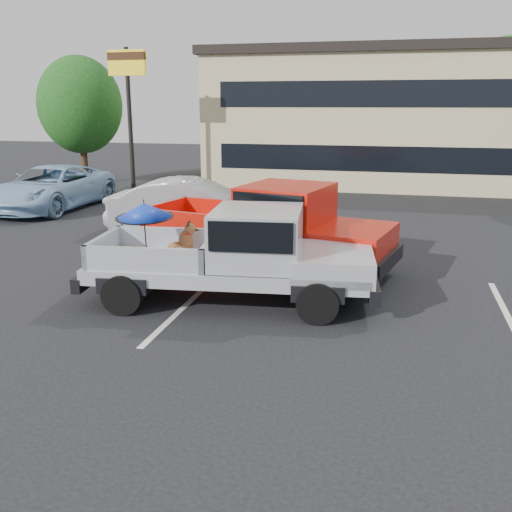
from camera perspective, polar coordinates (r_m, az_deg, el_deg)
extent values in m
plane|color=black|center=(9.13, 7.42, -9.76)|extent=(90.00, 90.00, 0.00)
cube|color=silver|center=(11.59, -6.33, -4.24)|extent=(0.12, 5.00, 0.01)
cube|color=silver|center=(11.16, 24.24, -6.32)|extent=(0.12, 5.00, 0.01)
cube|color=#C5B683|center=(29.30, 16.48, 12.83)|extent=(20.00, 8.00, 6.00)
cube|color=black|center=(29.37, 16.95, 18.87)|extent=(20.40, 8.40, 0.40)
cube|color=black|center=(25.41, 16.57, 9.19)|extent=(18.00, 0.08, 1.10)
cube|color=black|center=(25.31, 17.04, 15.27)|extent=(18.00, 0.08, 1.10)
cylinder|color=black|center=(24.77, -12.48, 12.80)|extent=(0.18, 0.18, 6.00)
cube|color=yellow|center=(24.81, -12.80, 18.34)|extent=(1.60, 0.18, 1.00)
cube|color=#381E0C|center=(24.82, -12.84, 18.91)|extent=(1.60, 0.22, 0.30)
cylinder|color=#332114|center=(29.41, -16.80, 9.31)|extent=(0.32, 0.32, 2.42)
ellipsoid|color=#154814|center=(29.29, -17.19, 14.23)|extent=(3.96, 3.96, 4.55)
cylinder|color=#332114|center=(32.76, 23.16, 9.66)|extent=(0.32, 0.32, 2.86)
ellipsoid|color=#154814|center=(32.68, 23.71, 14.87)|extent=(4.68, 4.68, 5.38)
cylinder|color=black|center=(10.88, -13.19, -3.77)|extent=(0.79, 0.36, 0.76)
cylinder|color=black|center=(12.53, -10.29, -1.11)|extent=(0.79, 0.36, 0.76)
cylinder|color=black|center=(10.21, 6.17, -4.70)|extent=(0.79, 0.36, 0.76)
cylinder|color=black|center=(11.96, 6.40, -1.75)|extent=(0.79, 0.36, 0.76)
cube|color=#BBBCC1|center=(11.16, -2.69, -1.34)|extent=(5.57, 2.50, 0.28)
cube|color=#BBBCC1|center=(10.93, 7.68, -0.66)|extent=(1.70, 2.07, 0.46)
cube|color=black|center=(11.07, 11.49, -2.68)|extent=(0.41, 1.97, 0.30)
cube|color=black|center=(11.98, -15.74, -1.59)|extent=(0.39, 1.97, 0.28)
cube|color=#BBBCC1|center=(10.90, 0.12, 1.98)|extent=(1.84, 2.01, 1.05)
cube|color=black|center=(10.86, 0.12, 3.01)|extent=(1.70, 2.09, 0.55)
cube|color=black|center=(11.48, -9.84, -0.77)|extent=(2.49, 2.08, 0.10)
cube|color=#BBBCC1|center=(12.21, -8.71, 1.68)|extent=(2.30, 0.35, 0.50)
cube|color=#BBBCC1|center=(10.60, -11.28, -0.48)|extent=(2.30, 0.35, 0.50)
cube|color=#BBBCC1|center=(11.77, -15.02, 0.84)|extent=(0.30, 1.84, 0.50)
cube|color=#BBBCC1|center=(11.13, -4.48, 0.50)|extent=(0.30, 1.84, 0.50)
ellipsoid|color=brown|center=(11.67, -7.79, 0.64)|extent=(0.52, 0.45, 0.32)
cylinder|color=brown|center=(11.54, -6.63, 0.31)|extent=(0.07, 0.07, 0.24)
cylinder|color=brown|center=(11.69, -6.45, 0.51)|extent=(0.07, 0.07, 0.24)
ellipsoid|color=brown|center=(11.58, -7.01, 1.58)|extent=(0.33, 0.30, 0.43)
cylinder|color=red|center=(11.54, -6.93, 2.25)|extent=(0.21, 0.21, 0.04)
sphere|color=brown|center=(11.50, -6.61, 2.73)|extent=(0.23, 0.23, 0.23)
cone|color=black|center=(11.48, -5.97, 2.62)|extent=(0.17, 0.13, 0.11)
cone|color=black|center=(11.43, -6.80, 3.26)|extent=(0.08, 0.08, 0.12)
cone|color=black|center=(11.54, -6.65, 3.38)|extent=(0.08, 0.08, 0.12)
cylinder|color=brown|center=(11.74, -8.62, 0.19)|extent=(0.29, 0.05, 0.10)
cylinder|color=black|center=(11.14, -10.98, 1.75)|extent=(0.02, 0.10, 1.05)
cone|color=#1535BC|center=(11.03, -11.12, 4.50)|extent=(1.10, 1.12, 0.36)
cylinder|color=black|center=(11.00, -11.16, 5.32)|extent=(0.02, 0.02, 0.10)
cylinder|color=black|center=(11.05, -11.09, 3.84)|extent=(1.10, 1.10, 0.09)
cylinder|color=black|center=(13.69, -8.74, 0.46)|extent=(0.87, 0.47, 0.82)
cylinder|color=black|center=(15.31, -4.49, 2.14)|extent=(0.87, 0.47, 0.82)
cylinder|color=black|center=(11.95, 6.79, -1.61)|extent=(0.87, 0.47, 0.82)
cylinder|color=black|center=(13.78, 9.58, 0.52)|extent=(0.87, 0.47, 0.82)
cube|color=red|center=(13.46, 0.66, 1.77)|extent=(6.14, 3.29, 0.30)
cube|color=red|center=(12.65, 9.54, 1.75)|extent=(2.04, 2.38, 0.50)
cube|color=black|center=(12.55, 13.00, -0.48)|extent=(0.67, 2.12, 0.32)
cube|color=black|center=(15.00, -9.65, 2.21)|extent=(0.65, 2.11, 0.30)
cube|color=red|center=(13.07, 3.03, 4.64)|extent=(2.17, 2.33, 1.14)
cube|color=black|center=(13.03, 3.04, 5.58)|extent=(2.04, 2.40, 0.60)
cube|color=black|center=(14.18, -5.07, 2.66)|extent=(2.86, 2.48, 0.11)
cube|color=red|center=(14.91, -3.22, 4.58)|extent=(2.45, 0.65, 0.54)
cube|color=red|center=(13.33, -7.20, 3.24)|extent=(2.45, 0.65, 0.54)
cube|color=red|center=(14.76, -9.06, 4.30)|extent=(0.54, 1.97, 0.54)
cube|color=red|center=(13.54, -0.78, 3.53)|extent=(0.54, 1.97, 0.54)
imported|color=#A3A5AA|center=(17.07, -6.20, 4.86)|extent=(5.16, 2.21, 1.65)
imported|color=#91B7D8|center=(22.53, -19.82, 6.44)|extent=(2.67, 5.73, 1.59)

